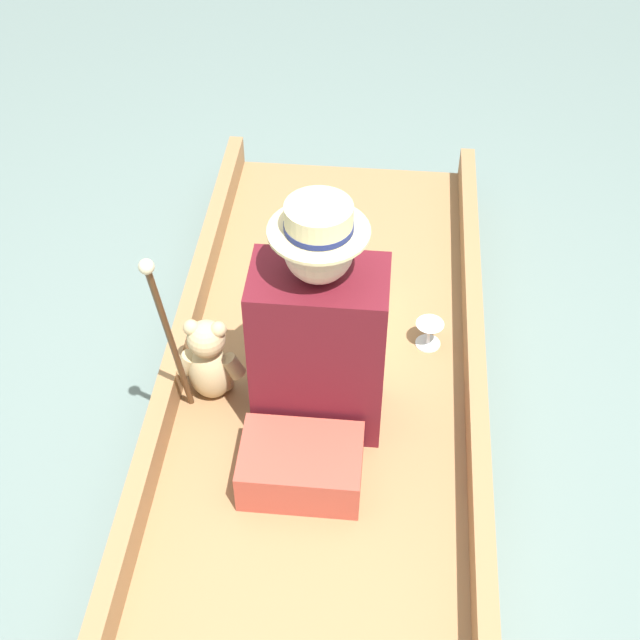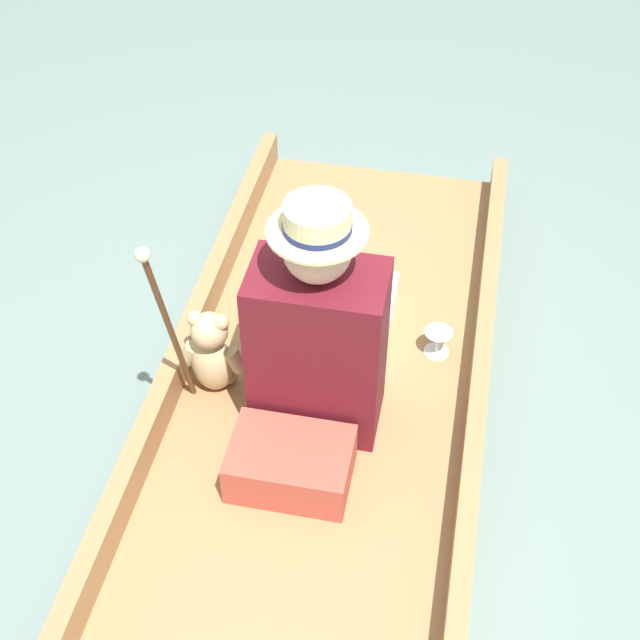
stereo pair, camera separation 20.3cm
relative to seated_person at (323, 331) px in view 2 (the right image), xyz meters
The scene contains 7 objects.
ground_plane 0.45m from the seated_person, 84.67° to the right, with size 16.00×16.00×0.00m, color slate.
punt_boat 0.37m from the seated_person, 84.67° to the right, with size 1.09×2.87×0.27m.
seat_cushion 0.43m from the seated_person, 94.55° to the right, with size 0.38×0.26×0.15m.
seated_person is the anchor object (origin of this frame).
teddy_bear 0.40m from the seated_person, behind, with size 0.24×0.14×0.35m.
wine_glass 0.52m from the seated_person, 37.45° to the left, with size 0.10×0.10×0.10m.
walking_cane 0.51m from the seated_person, 155.79° to the right, with size 0.04×0.24×0.81m.
Camera 2 is at (0.38, -1.91, 2.46)m, focal length 50.00 mm.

